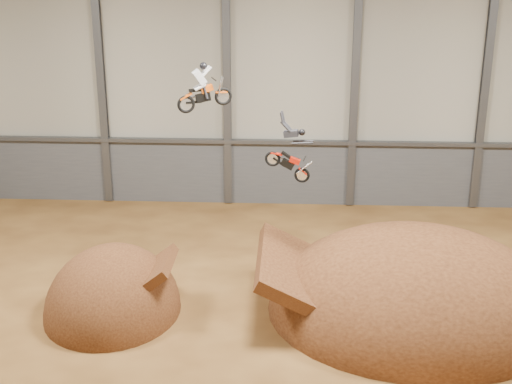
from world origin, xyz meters
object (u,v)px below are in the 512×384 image
landing_ramp (412,312)px  fmx_rider_a (206,84)px  takeoff_ramp (114,311)px  fmx_rider_b (284,147)px

landing_ramp → fmx_rider_a: size_ratio=5.39×
takeoff_ramp → fmx_rider_b: bearing=13.3°
takeoff_ramp → fmx_rider_b: (6.60, 1.57, 6.38)m
landing_ramp → takeoff_ramp: bearing=-177.3°
takeoff_ramp → fmx_rider_b: fmx_rider_b is taller
takeoff_ramp → landing_ramp: (11.75, 0.56, 0.00)m
landing_ramp → fmx_rider_a: bearing=171.3°
takeoff_ramp → landing_ramp: landing_ramp is taller
fmx_rider_a → fmx_rider_b: bearing=-24.2°
takeoff_ramp → fmx_rider_a: fmx_rider_a is taller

